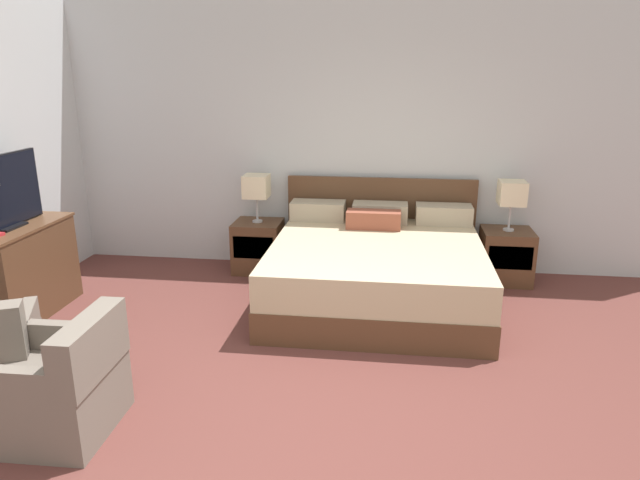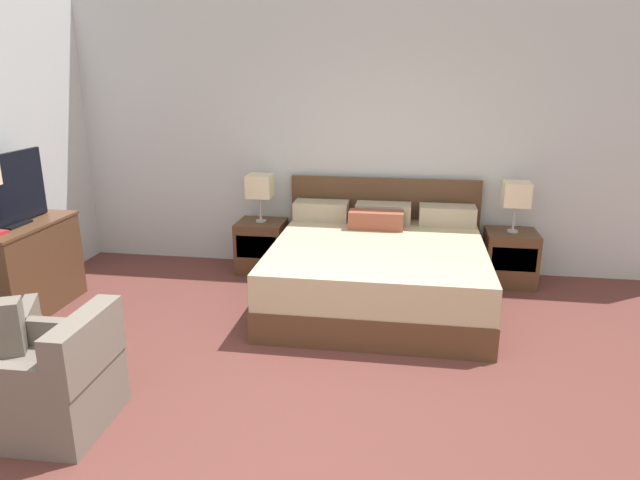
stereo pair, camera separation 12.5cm
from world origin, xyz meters
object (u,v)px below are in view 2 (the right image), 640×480
object	(u,v)px
nightstand_left	(262,246)
dresser	(25,267)
table_lamp_right	(516,195)
table_lamp_left	(260,186)
tv	(8,191)
armchair_companion	(56,385)
bed	(378,270)
nightstand_right	(510,258)

from	to	relation	value
nightstand_left	dresser	world-z (taller)	dresser
table_lamp_right	dresser	world-z (taller)	table_lamp_right
table_lamp_left	tv	bearing A→B (deg)	-140.72
table_lamp_left	tv	xyz separation A→B (m)	(-1.84, -1.50, 0.20)
table_lamp_left	table_lamp_right	xyz separation A→B (m)	(2.65, 0.00, 0.00)
nightstand_left	table_lamp_right	bearing A→B (deg)	0.03
armchair_companion	table_lamp_right	bearing A→B (deg)	43.76
bed	nightstand_right	xyz separation A→B (m)	(1.33, 0.71, -0.05)
table_lamp_right	dresser	size ratio (longest dim) A/B	0.47
nightstand_left	nightstand_right	distance (m)	2.65
armchair_companion	nightstand_right	bearing A→B (deg)	43.75
table_lamp_right	tv	bearing A→B (deg)	-161.50
table_lamp_left	dresser	xyz separation A→B (m)	(-1.84, -1.44, -0.52)
nightstand_left	tv	bearing A→B (deg)	-140.74
bed	table_lamp_right	size ratio (longest dim) A/B	3.95
bed	dresser	bearing A→B (deg)	-167.02
bed	table_lamp_right	distance (m)	1.63
nightstand_right	dresser	distance (m)	4.72
table_lamp_right	dresser	bearing A→B (deg)	-162.19
dresser	tv	xyz separation A→B (m)	(0.00, -0.06, 0.71)
nightstand_left	table_lamp_left	bearing A→B (deg)	90.00
table_lamp_left	dresser	distance (m)	2.39
nightstand_right	dresser	bearing A→B (deg)	-162.21
nightstand_right	bed	bearing A→B (deg)	-151.80
nightstand_left	armchair_companion	xyz separation A→B (m)	(-0.52, -3.03, 0.01)
tv	table_lamp_right	bearing A→B (deg)	18.50
table_lamp_left	nightstand_right	bearing A→B (deg)	-0.03
dresser	tv	distance (m)	0.72
armchair_companion	dresser	bearing A→B (deg)	129.74
bed	nightstand_left	xyz separation A→B (m)	(-1.33, 0.71, -0.05)
nightstand_left	dresser	bearing A→B (deg)	-141.91
dresser	bed	bearing A→B (deg)	12.98
tv	armchair_companion	distance (m)	2.20
tv	armchair_companion	xyz separation A→B (m)	(1.32, -1.53, -0.86)
nightstand_right	tv	size ratio (longest dim) A/B	0.59
nightstand_right	dresser	xyz separation A→B (m)	(-4.49, -1.44, 0.15)
table_lamp_right	tv	xyz separation A→B (m)	(-4.49, -1.50, 0.20)
table_lamp_right	dresser	distance (m)	4.74
nightstand_left	table_lamp_right	xyz separation A→B (m)	(2.65, 0.00, 0.67)
nightstand_left	nightstand_right	size ratio (longest dim) A/B	1.00
bed	nightstand_right	size ratio (longest dim) A/B	3.68
armchair_companion	tv	bearing A→B (deg)	130.76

